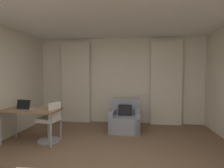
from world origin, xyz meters
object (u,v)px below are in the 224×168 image
object	(u,v)px
armchair	(125,120)
laptop	(26,107)
desk	(32,112)
desk_chair	(50,124)

from	to	relation	value
armchair	laptop	size ratio (longest dim) A/B	2.36
armchair	desk	bearing A→B (deg)	-151.81
desk_chair	desk	bearing A→B (deg)	-172.49
armchair	laptop	xyz separation A→B (m)	(-2.07, -1.13, 0.51)
armchair	desk_chair	size ratio (longest dim) A/B	0.94
desk_chair	laptop	world-z (taller)	laptop
armchair	desk_chair	xyz separation A→B (m)	(-1.59, -1.01, 0.12)
laptop	armchair	bearing A→B (deg)	28.67
desk_chair	laptop	bearing A→B (deg)	-165.95
armchair	laptop	distance (m)	2.42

